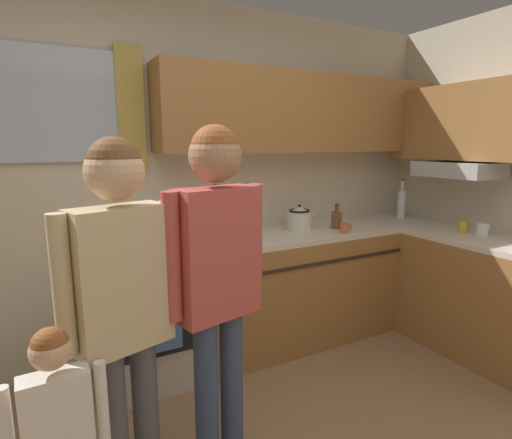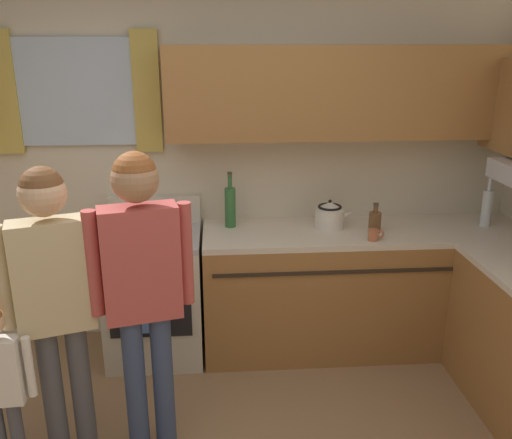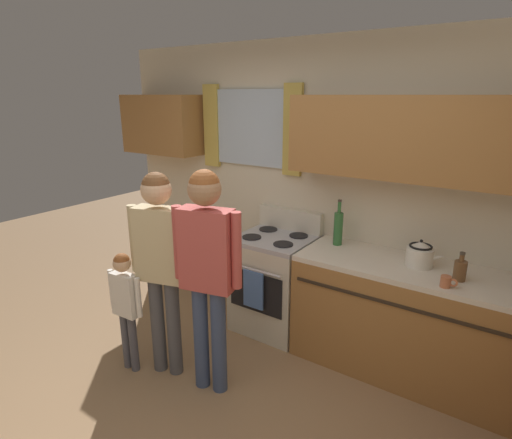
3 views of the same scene
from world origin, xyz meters
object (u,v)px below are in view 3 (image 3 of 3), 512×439
at_px(stove_oven, 275,281).
at_px(bottle_squat_brown, 460,270).
at_px(stovetop_kettle, 420,254).
at_px(adult_holding_child, 161,252).
at_px(bottle_wine_green, 338,228).
at_px(cup_terracotta, 446,282).
at_px(adult_in_plaid, 207,258).
at_px(small_child, 125,299).

distance_m(stove_oven, bottle_squat_brown, 1.61).
relative_size(stovetop_kettle, adult_holding_child, 0.17).
relative_size(bottle_squat_brown, bottle_wine_green, 0.52).
height_order(bottle_wine_green, stovetop_kettle, bottle_wine_green).
relative_size(cup_terracotta, adult_in_plaid, 0.07).
height_order(adult_in_plaid, small_child, adult_in_plaid).
height_order(bottle_squat_brown, adult_in_plaid, adult_in_plaid).
relative_size(bottle_wine_green, stovetop_kettle, 1.44).
bearing_deg(adult_holding_child, bottle_wine_green, 53.16).
height_order(stove_oven, bottle_squat_brown, bottle_squat_brown).
xyz_separation_m(bottle_squat_brown, adult_holding_child, (-1.87, -0.99, 0.04)).
height_order(stove_oven, cup_terracotta, stove_oven).
bearing_deg(stove_oven, small_child, -116.77).
relative_size(cup_terracotta, adult_holding_child, 0.07).
relative_size(bottle_wine_green, small_child, 0.40).
relative_size(bottle_squat_brown, stovetop_kettle, 0.75).
height_order(bottle_squat_brown, stovetop_kettle, stovetop_kettle).
bearing_deg(bottle_squat_brown, adult_in_plaid, -146.80).
bearing_deg(stovetop_kettle, small_child, -145.75).
relative_size(stovetop_kettle, adult_in_plaid, 0.16).
height_order(bottle_wine_green, small_child, bottle_wine_green).
distance_m(bottle_squat_brown, cup_terracotta, 0.18).
distance_m(bottle_squat_brown, adult_in_plaid, 1.74).
bearing_deg(stovetop_kettle, stove_oven, -177.78).
bearing_deg(adult_in_plaid, adult_holding_child, -174.23).
xyz_separation_m(bottle_squat_brown, cup_terracotta, (-0.05, -0.17, -0.04)).
bearing_deg(stove_oven, bottle_squat_brown, -2.27).
xyz_separation_m(bottle_wine_green, cup_terracotta, (0.93, -0.36, -0.11)).
height_order(cup_terracotta, adult_holding_child, adult_holding_child).
relative_size(stove_oven, cup_terracotta, 10.11).
bearing_deg(bottle_wine_green, small_child, -130.72).
relative_size(bottle_squat_brown, adult_in_plaid, 0.12).
distance_m(stove_oven, bottle_wine_green, 0.81).
bearing_deg(bottle_wine_green, stove_oven, -166.60).
bearing_deg(stovetop_kettle, cup_terracotta, -48.83).
bearing_deg(adult_holding_child, bottle_squat_brown, 27.99).
bearing_deg(stovetop_kettle, adult_holding_child, -145.07).
relative_size(bottle_squat_brown, adult_holding_child, 0.13).
relative_size(stove_oven, adult_holding_child, 0.68).
distance_m(stove_oven, stovetop_kettle, 1.34).
bearing_deg(bottle_wine_green, adult_in_plaid, -112.42).
height_order(stove_oven, adult_in_plaid, adult_in_plaid).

